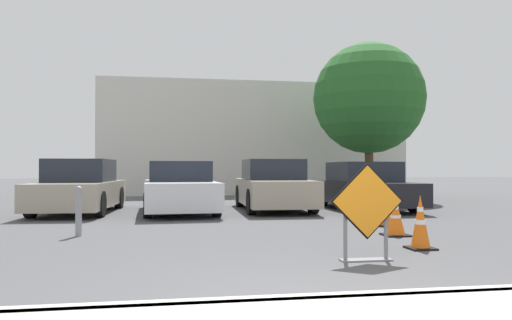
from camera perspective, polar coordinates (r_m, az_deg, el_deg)
name	(u,v)px	position (r m, az deg, el deg)	size (l,w,h in m)	color
ground_plane	(218,211)	(14.16, -4.32, -5.83)	(96.00, 96.00, 0.00)	#4C4C4F
curb_lip	(328,304)	(4.40, 8.24, -15.93)	(24.87, 0.20, 0.14)	#ADAAA3
road_closed_sign	(367,210)	(6.67, 12.56, -5.60)	(0.99, 0.20, 1.27)	black
traffic_cone_nearest	(420,223)	(7.89, 18.27, -6.81)	(0.38, 0.38, 0.81)	black
traffic_cone_second	(396,217)	(9.31, 15.67, -6.32)	(0.44, 0.44, 0.68)	black
traffic_cone_third	(384,209)	(10.82, 14.45, -5.40)	(0.44, 0.44, 0.74)	black
traffic_cone_fourth	(372,206)	(12.21, 13.12, -5.12)	(0.38, 0.38, 0.65)	black
parked_car_nearest	(80,188)	(14.42, -19.48, -3.04)	(2.05, 4.57, 1.45)	#A39984
parked_car_second	(179,189)	(13.77, -8.75, -3.28)	(2.01, 4.55, 1.39)	silver
parked_car_third	(273,187)	(14.39, 1.97, -3.06)	(1.92, 4.33, 1.46)	#A39984
parked_car_fourth	(364,187)	(14.94, 12.28, -3.06)	(1.98, 4.31, 1.39)	black
bollard_nearest	(79,210)	(9.44, -19.62, -5.36)	(0.12, 0.12, 0.89)	gray
building_facade_backdrop	(250,141)	(24.78, -0.68, 2.22)	(14.10, 5.00, 5.15)	beige
street_tree_behind_lot	(369,98)	(19.71, 12.77, 6.88)	(4.24, 4.24, 6.01)	#513823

